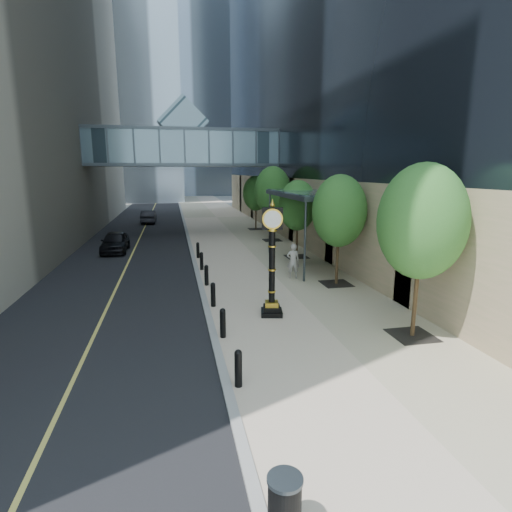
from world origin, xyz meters
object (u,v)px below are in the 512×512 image
Objects in this scene: trash_bin at (285,507)px; car_far at (149,217)px; street_clock at (272,268)px; pedestrian at (293,261)px; car_near at (115,242)px.

trash_bin is 39.77m from car_far.
street_clock reaches higher than car_far.
pedestrian is 13.71m from car_near.
pedestrian reaches higher than trash_bin.
street_clock is 1.04× the size of car_near.
car_far is (-8.55, 25.21, -0.27)m from pedestrian.
street_clock is 30.91m from car_far.
street_clock is 4.82× the size of trash_bin.
car_far is (1.45, 15.84, -0.02)m from car_near.
car_far is at bearing 95.83° from trash_bin.
pedestrian reaches higher than car_near.
pedestrian is (4.52, 14.36, 0.46)m from trash_bin.
street_clock reaches higher than pedestrian.
street_clock is 5.68m from pedestrian.
car_near is (-10.00, 9.37, -0.24)m from pedestrian.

